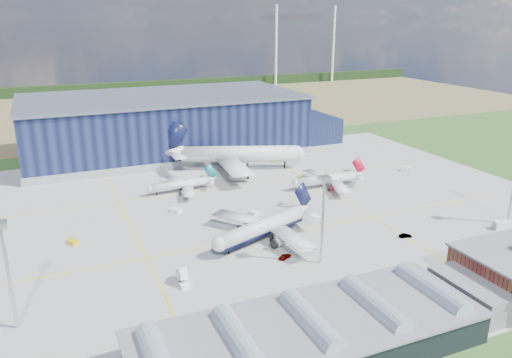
{
  "coord_description": "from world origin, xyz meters",
  "views": [
    {
      "loc": [
        -50.1,
        -127.73,
        59.2
      ],
      "look_at": [
        10.39,
        12.29,
        9.68
      ],
      "focal_mm": 35.0,
      "sensor_mm": 36.0,
      "label": 1
    }
  ],
  "objects_px": {
    "airstair": "(182,277)",
    "airliner_regional": "(179,181)",
    "hangar": "(170,126)",
    "airliner_widebody": "(239,146)",
    "gse_cart_b": "(176,210)",
    "gse_cart_a": "(254,213)",
    "gse_tug_a": "(73,242)",
    "car_a": "(285,256)",
    "airliner_red": "(326,175)",
    "gse_van_c": "(503,225)",
    "light_mast_center": "(323,206)",
    "light_mast_west": "(6,258)",
    "car_b": "(405,236)",
    "gse_van_b": "(407,169)",
    "gse_tug_b": "(251,312)",
    "airliner_navy": "(262,219)"
  },
  "relations": [
    {
      "from": "hangar",
      "to": "light_mast_center",
      "type": "bearing_deg",
      "value": -86.7
    },
    {
      "from": "airliner_red",
      "to": "car_b",
      "type": "relative_size",
      "value": 8.68
    },
    {
      "from": "airliner_red",
      "to": "gse_van_b",
      "type": "distance_m",
      "value": 40.87
    },
    {
      "from": "gse_tug_b",
      "to": "airstair",
      "type": "xyz_separation_m",
      "value": [
        -9.76,
        18.41,
        0.76
      ]
    },
    {
      "from": "gse_van_c",
      "to": "airliner_red",
      "type": "bearing_deg",
      "value": 45.4
    },
    {
      "from": "hangar",
      "to": "gse_tug_a",
      "type": "xyz_separation_m",
      "value": [
        -49.55,
        -88.41,
        -10.96
      ]
    },
    {
      "from": "hangar",
      "to": "airstair",
      "type": "height_order",
      "value": "hangar"
    },
    {
      "from": "gse_cart_a",
      "to": "gse_van_b",
      "type": "bearing_deg",
      "value": -5.2
    },
    {
      "from": "car_a",
      "to": "hangar",
      "type": "bearing_deg",
      "value": -23.85
    },
    {
      "from": "airliner_widebody",
      "to": "gse_van_b",
      "type": "height_order",
      "value": "airliner_widebody"
    },
    {
      "from": "hangar",
      "to": "gse_van_b",
      "type": "relative_size",
      "value": 34.0
    },
    {
      "from": "hangar",
      "to": "light_mast_west",
      "type": "bearing_deg",
      "value": -116.71
    },
    {
      "from": "hangar",
      "to": "light_mast_center",
      "type": "relative_size",
      "value": 6.3
    },
    {
      "from": "airliner_navy",
      "to": "car_b",
      "type": "relative_size",
      "value": 11.14
    },
    {
      "from": "car_a",
      "to": "airliner_red",
      "type": "bearing_deg",
      "value": -64.84
    },
    {
      "from": "gse_tug_b",
      "to": "hangar",
      "type": "bearing_deg",
      "value": 118.74
    },
    {
      "from": "gse_cart_a",
      "to": "car_a",
      "type": "relative_size",
      "value": 0.74
    },
    {
      "from": "gse_tug_a",
      "to": "light_mast_center",
      "type": "bearing_deg",
      "value": -62.92
    },
    {
      "from": "gse_tug_b",
      "to": "gse_cart_a",
      "type": "height_order",
      "value": "gse_tug_b"
    },
    {
      "from": "airliner_regional",
      "to": "car_a",
      "type": "xyz_separation_m",
      "value": [
        11.33,
        -60.83,
        -3.7
      ]
    },
    {
      "from": "gse_cart_a",
      "to": "gse_van_c",
      "type": "height_order",
      "value": "gse_van_c"
    },
    {
      "from": "airliner_widebody",
      "to": "car_b",
      "type": "height_order",
      "value": "airliner_widebody"
    },
    {
      "from": "hangar",
      "to": "gse_van_b",
      "type": "height_order",
      "value": "hangar"
    },
    {
      "from": "hangar",
      "to": "car_a",
      "type": "height_order",
      "value": "hangar"
    },
    {
      "from": "gse_cart_a",
      "to": "airstair",
      "type": "distance_m",
      "value": 45.56
    },
    {
      "from": "airliner_widebody",
      "to": "airstair",
      "type": "distance_m",
      "value": 93.51
    },
    {
      "from": "gse_cart_b",
      "to": "gse_van_c",
      "type": "bearing_deg",
      "value": -72.03
    },
    {
      "from": "airliner_red",
      "to": "gse_van_c",
      "type": "bearing_deg",
      "value": 120.9
    },
    {
      "from": "light_mast_center",
      "to": "car_a",
      "type": "height_order",
      "value": "light_mast_center"
    },
    {
      "from": "gse_tug_b",
      "to": "gse_van_c",
      "type": "bearing_deg",
      "value": 43.74
    },
    {
      "from": "light_mast_west",
      "to": "airstair",
      "type": "bearing_deg",
      "value": 6.83
    },
    {
      "from": "airliner_regional",
      "to": "gse_van_b",
      "type": "distance_m",
      "value": 91.48
    },
    {
      "from": "light_mast_west",
      "to": "gse_tug_a",
      "type": "xyz_separation_m",
      "value": [
        13.26,
        36.39,
        -14.78
      ]
    },
    {
      "from": "airliner_widebody",
      "to": "car_a",
      "type": "bearing_deg",
      "value": -82.09
    },
    {
      "from": "airliner_widebody",
      "to": "gse_tug_a",
      "type": "height_order",
      "value": "airliner_widebody"
    },
    {
      "from": "airliner_widebody",
      "to": "gse_cart_b",
      "type": "xyz_separation_m",
      "value": [
        -36.4,
        -36.97,
        -8.99
      ]
    },
    {
      "from": "hangar",
      "to": "airliner_widebody",
      "type": "distance_m",
      "value": 43.99
    },
    {
      "from": "airliner_regional",
      "to": "gse_cart_b",
      "type": "xyz_separation_m",
      "value": [
        -6.31,
        -18.44,
        -3.63
      ]
    },
    {
      "from": "gse_cart_b",
      "to": "car_a",
      "type": "xyz_separation_m",
      "value": [
        17.64,
        -42.4,
        -0.07
      ]
    },
    {
      "from": "airliner_red",
      "to": "airliner_widebody",
      "type": "distance_m",
      "value": 40.42
    },
    {
      "from": "light_mast_west",
      "to": "airliner_red",
      "type": "relative_size",
      "value": 0.75
    },
    {
      "from": "airliner_navy",
      "to": "airliner_widebody",
      "type": "height_order",
      "value": "airliner_widebody"
    },
    {
      "from": "airliner_navy",
      "to": "light_mast_west",
      "type": "bearing_deg",
      "value": -4.45
    },
    {
      "from": "gse_van_c",
      "to": "airstair",
      "type": "relative_size",
      "value": 1.18
    },
    {
      "from": "gse_tug_a",
      "to": "car_a",
      "type": "relative_size",
      "value": 0.81
    },
    {
      "from": "airliner_widebody",
      "to": "airstair",
      "type": "height_order",
      "value": "airliner_widebody"
    },
    {
      "from": "airstair",
      "to": "airliner_regional",
      "type": "bearing_deg",
      "value": 74.82
    },
    {
      "from": "airliner_navy",
      "to": "gse_cart_a",
      "type": "height_order",
      "value": "airliner_navy"
    },
    {
      "from": "gse_tug_a",
      "to": "light_mast_west",
      "type": "bearing_deg",
      "value": -140.27
    },
    {
      "from": "airliner_red",
      "to": "gse_van_b",
      "type": "xyz_separation_m",
      "value": [
        40.44,
        4.37,
        -3.99
      ]
    }
  ]
}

